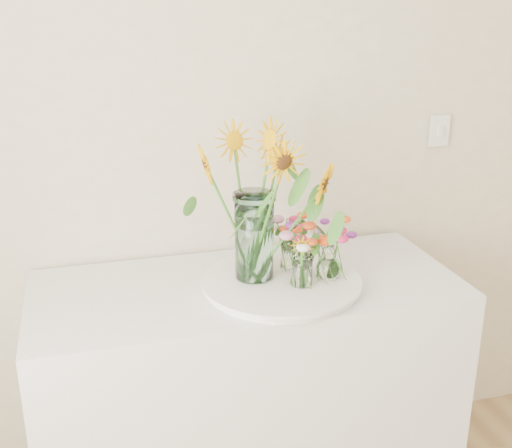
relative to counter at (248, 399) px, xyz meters
name	(u,v)px	position (x,y,z in m)	size (l,w,h in m)	color
counter	(248,399)	(0.00, 0.00, 0.00)	(1.40, 0.60, 0.90)	white
tray	(281,284)	(0.10, -0.07, 0.46)	(0.49, 0.49, 0.03)	white
mason_jar	(254,236)	(0.02, -0.02, 0.62)	(0.12, 0.12, 0.29)	#A6D8CC
sunflower_bouquet	(254,199)	(0.02, -0.02, 0.75)	(0.71, 0.71, 0.54)	#DD9C04
small_vase_a	(302,270)	(0.15, -0.12, 0.53)	(0.07, 0.07, 0.11)	white
wildflower_posy_a	(302,256)	(0.15, -0.12, 0.58)	(0.19, 0.19, 0.20)	#E64614
small_vase_b	(329,261)	(0.25, -0.09, 0.53)	(0.08, 0.08, 0.12)	white
wildflower_posy_b	(329,248)	(0.25, -0.09, 0.58)	(0.23, 0.23, 0.21)	#E64614
small_vase_c	(290,253)	(0.16, 0.03, 0.53)	(0.06, 0.06, 0.11)	white
wildflower_posy_c	(291,240)	(0.16, 0.03, 0.57)	(0.20, 0.20, 0.20)	#E64614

